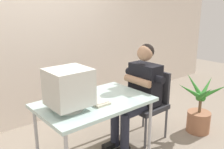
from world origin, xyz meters
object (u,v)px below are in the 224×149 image
object	(u,v)px
crt_monitor	(69,87)
office_chair	(149,100)
keyboard	(92,99)
person_seated	(139,90)
potted_plant	(199,112)
desk	(95,105)
desk_mug	(78,90)

from	to	relation	value
crt_monitor	office_chair	world-z (taller)	crt_monitor
crt_monitor	keyboard	bearing A→B (deg)	10.61
crt_monitor	person_seated	bearing A→B (deg)	1.09
person_seated	potted_plant	world-z (taller)	person_seated
desk	keyboard	xyz separation A→B (m)	(-0.01, 0.03, 0.07)
desk	keyboard	distance (m)	0.08
desk	keyboard	size ratio (longest dim) A/B	2.66
office_chair	person_seated	bearing A→B (deg)	180.00
desk	potted_plant	size ratio (longest dim) A/B	1.49
person_seated	potted_plant	xyz separation A→B (m)	(0.82, -0.39, -0.40)
office_chair	person_seated	distance (m)	0.27
office_chair	potted_plant	xyz separation A→B (m)	(0.62, -0.39, -0.21)
desk	desk_mug	size ratio (longest dim) A/B	11.72
crt_monitor	potted_plant	xyz separation A→B (m)	(1.82, -0.37, -0.66)
office_chair	person_seated	world-z (taller)	person_seated
keyboard	person_seated	size ratio (longest dim) A/B	0.36
keyboard	person_seated	world-z (taller)	person_seated
office_chair	desk	bearing A→B (deg)	179.62
desk	keyboard	bearing A→B (deg)	109.24
potted_plant	office_chair	bearing A→B (deg)	147.73
desk	office_chair	xyz separation A→B (m)	(0.88, -0.01, -0.17)
office_chair	desk_mug	xyz separation A→B (m)	(-0.90, 0.30, 0.27)
desk	person_seated	xyz separation A→B (m)	(0.68, -0.01, 0.02)
keyboard	office_chair	world-z (taller)	office_chair
desk	keyboard	world-z (taller)	keyboard
person_seated	desk_mug	world-z (taller)	person_seated
crt_monitor	potted_plant	world-z (taller)	crt_monitor
keyboard	potted_plant	bearing A→B (deg)	-15.87
desk_mug	desk	bearing A→B (deg)	-86.86
desk	crt_monitor	size ratio (longest dim) A/B	2.94
keyboard	office_chair	distance (m)	0.92
keyboard	potted_plant	xyz separation A→B (m)	(1.51, -0.43, -0.45)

